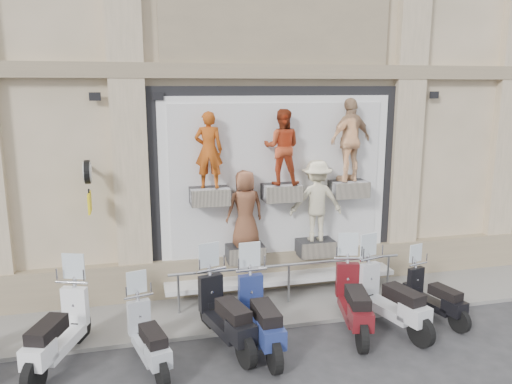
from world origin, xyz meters
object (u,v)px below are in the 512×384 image
scooter_c (148,326)px  scooter_g (392,287)px  guard_rail (289,284)px  scooter_e (261,302)px  scooter_b (57,318)px  scooter_d (225,301)px  scooter_h (435,286)px  clock_sign_bracket (88,179)px  scooter_f (354,288)px

scooter_c → scooter_g: 4.52m
guard_rail → scooter_e: 1.94m
scooter_b → scooter_c: scooter_b is taller
scooter_b → scooter_g: 5.95m
scooter_d → scooter_b: bearing=164.6°
scooter_d → scooter_h: bearing=-13.8°
guard_rail → scooter_c: scooter_c is taller
guard_rail → clock_sign_bracket: size_ratio=4.96×
guard_rail → scooter_c: size_ratio=2.77×
guard_rail → scooter_h: (2.60, -1.32, 0.23)m
scooter_g → scooter_h: scooter_g is taller
clock_sign_bracket → scooter_c: clock_sign_bracket is taller
scooter_b → scooter_f: 5.22m
scooter_f → scooter_h: bearing=15.4°
clock_sign_bracket → scooter_f: clock_sign_bracket is taller
guard_rail → scooter_h: bearing=-26.8°
scooter_e → scooter_g: 2.59m
guard_rail → scooter_h: scooter_h is taller
scooter_e → scooter_f: 1.87m
scooter_b → scooter_h: 6.99m
scooter_e → scooter_g: (2.59, 0.13, -0.02)m
guard_rail → scooter_c: (-2.95, -1.75, 0.28)m
guard_rail → scooter_g: size_ratio=2.41×
scooter_b → scooter_h: scooter_b is taller
scooter_e → scooter_g: scooter_e is taller
scooter_b → scooter_e: size_ratio=0.98×
guard_rail → clock_sign_bracket: 4.57m
clock_sign_bracket → scooter_g: bearing=-19.5°
scooter_g → guard_rail: bearing=121.9°
scooter_b → guard_rail: bearing=37.2°
scooter_b → scooter_h: size_ratio=1.23×
scooter_f → scooter_g: scooter_f is taller
clock_sign_bracket → scooter_h: clock_sign_bracket is taller
scooter_b → scooter_d: bearing=19.5°
scooter_c → scooter_h: (5.55, 0.44, -0.05)m
scooter_g → scooter_h: bearing=-6.4°
scooter_g → scooter_e: bearing=168.0°
guard_rail → scooter_e: scooter_e is taller
scooter_c → scooter_e: 1.93m
scooter_d → scooter_f: 2.44m
scooter_b → scooter_d: 2.78m
guard_rail → scooter_d: 2.15m
scooter_c → scooter_e: size_ratio=0.85×
scooter_b → scooter_g: (5.94, -0.14, -0.00)m
scooter_d → scooter_g: 3.17m
scooter_e → scooter_f: scooter_e is taller
scooter_b → scooter_f: (5.22, -0.06, 0.00)m
clock_sign_bracket → scooter_h: size_ratio=0.59×
clock_sign_bracket → scooter_c: (0.95, -2.22, -2.06)m
scooter_c → scooter_e: scooter_e is taller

